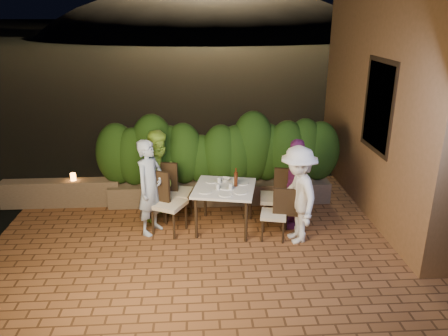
{
  "coord_description": "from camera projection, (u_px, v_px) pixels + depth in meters",
  "views": [
    {
      "loc": [
        -0.22,
        -5.46,
        3.49
      ],
      "look_at": [
        0.21,
        1.28,
        1.05
      ],
      "focal_mm": 35.0,
      "sensor_mm": 36.0,
      "label": 1
    }
  ],
  "objects": [
    {
      "name": "plate_ne",
      "position": [
        241.0,
        192.0,
        6.98
      ],
      "size": [
        0.22,
        0.22,
        0.01
      ],
      "primitive_type": "cylinder",
      "color": "white",
      "rests_on": "dining_table"
    },
    {
      "name": "parapet",
      "position": [
        61.0,
        193.0,
        8.23
      ],
      "size": [
        2.2,
        0.3,
        0.5
      ],
      "primitive_type": "cube",
      "color": "brown",
      "rests_on": "ground"
    },
    {
      "name": "ground",
      "position": [
        215.0,
        267.0,
        6.33
      ],
      "size": [
        400.0,
        400.0,
        0.0
      ],
      "primitive_type": "plane",
      "color": "black",
      "rests_on": "ground"
    },
    {
      "name": "window_pane",
      "position": [
        380.0,
        106.0,
        7.22
      ],
      "size": [
        0.08,
        1.0,
        1.4
      ],
      "primitive_type": "cube",
      "color": "black",
      "rests_on": "building_wall"
    },
    {
      "name": "chair_right_front",
      "position": [
        274.0,
        213.0,
        6.98
      ],
      "size": [
        0.48,
        0.48,
        0.87
      ],
      "primitive_type": null,
      "rotation": [
        0.0,
        0.0,
        2.92
      ],
      "color": "black",
      "rests_on": "ground"
    },
    {
      "name": "hedge",
      "position": [
        220.0,
        155.0,
        8.17
      ],
      "size": [
        4.0,
        0.7,
        1.1
      ],
      "primitive_type": null,
      "color": "#1B390F",
      "rests_on": "planter"
    },
    {
      "name": "chair_left_front",
      "position": [
        169.0,
        203.0,
        7.15
      ],
      "size": [
        0.66,
        0.66,
        1.05
      ],
      "primitive_type": null,
      "rotation": [
        0.0,
        0.0,
        -0.48
      ],
      "color": "black",
      "rests_on": "ground"
    },
    {
      "name": "glass_se",
      "position": [
        235.0,
        181.0,
        7.32
      ],
      "size": [
        0.06,
        0.06,
        0.11
      ],
      "primitive_type": "cylinder",
      "color": "silver",
      "rests_on": "dining_table"
    },
    {
      "name": "glass_nw",
      "position": [
        218.0,
        187.0,
        7.08
      ],
      "size": [
        0.06,
        0.06,
        0.1
      ],
      "primitive_type": "cylinder",
      "color": "silver",
      "rests_on": "dining_table"
    },
    {
      "name": "bowl",
      "position": [
        225.0,
        179.0,
        7.47
      ],
      "size": [
        0.23,
        0.23,
        0.04
      ],
      "primitive_type": "imported",
      "rotation": [
        0.0,
        0.0,
        -0.46
      ],
      "color": "white",
      "rests_on": "dining_table"
    },
    {
      "name": "chair_left_back",
      "position": [
        177.0,
        191.0,
        7.61
      ],
      "size": [
        0.57,
        0.57,
        1.04
      ],
      "primitive_type": null,
      "rotation": [
        0.0,
        0.0,
        -0.21
      ],
      "color": "black",
      "rests_on": "ground"
    },
    {
      "name": "plate_centre",
      "position": [
        226.0,
        187.0,
        7.16
      ],
      "size": [
        0.23,
        0.23,
        0.01
      ],
      "primitive_type": "cylinder",
      "color": "white",
      "rests_on": "dining_table"
    },
    {
      "name": "plate_se",
      "position": [
        241.0,
        183.0,
        7.35
      ],
      "size": [
        0.24,
        0.24,
        0.01
      ],
      "primitive_type": "cylinder",
      "color": "white",
      "rests_on": "dining_table"
    },
    {
      "name": "plate_nw",
      "position": [
        205.0,
        191.0,
        7.01
      ],
      "size": [
        0.22,
        0.22,
        0.01
      ],
      "primitive_type": "cylinder",
      "color": "white",
      "rests_on": "dining_table"
    },
    {
      "name": "chair_right_back",
      "position": [
        275.0,
        197.0,
        7.4
      ],
      "size": [
        0.54,
        0.54,
        1.04
      ],
      "primitive_type": null,
      "rotation": [
        0.0,
        0.0,
        3.0
      ],
      "color": "black",
      "rests_on": "ground"
    },
    {
      "name": "beer_bottle",
      "position": [
        236.0,
        177.0,
        7.17
      ],
      "size": [
        0.06,
        0.06,
        0.32
      ],
      "primitive_type": null,
      "color": "#451D0B",
      "rests_on": "dining_table"
    },
    {
      "name": "hill",
      "position": [
        211.0,
        65.0,
        64.12
      ],
      "size": [
        52.0,
        40.0,
        22.0
      ],
      "primitive_type": "ellipsoid",
      "color": "black",
      "rests_on": "ground"
    },
    {
      "name": "plate_front",
      "position": [
        226.0,
        194.0,
        6.89
      ],
      "size": [
        0.21,
        0.21,
        0.01
      ],
      "primitive_type": "cylinder",
      "color": "white",
      "rests_on": "dining_table"
    },
    {
      "name": "planter",
      "position": [
        220.0,
        191.0,
        8.43
      ],
      "size": [
        4.2,
        0.55,
        0.4
      ],
      "primitive_type": "cube",
      "color": "brown",
      "rests_on": "ground"
    },
    {
      "name": "diner_purple",
      "position": [
        296.0,
        183.0,
        7.29
      ],
      "size": [
        0.44,
        0.93,
        1.55
      ],
      "primitive_type": "imported",
      "rotation": [
        0.0,
        0.0,
        -1.5
      ],
      "color": "#722665",
      "rests_on": "ground"
    },
    {
      "name": "diner_green",
      "position": [
        160.0,
        175.0,
        7.59
      ],
      "size": [
        0.93,
        0.98,
        1.6
      ],
      "primitive_type": "imported",
      "rotation": [
        0.0,
        0.0,
        1.01
      ],
      "color": "#9BD041",
      "rests_on": "ground"
    },
    {
      "name": "terrace_floor",
      "position": [
        214.0,
        253.0,
        6.82
      ],
      "size": [
        7.0,
        6.0,
        0.15
      ],
      "primitive_type": "cube",
      "color": "brown",
      "rests_on": "ground"
    },
    {
      "name": "building_wall",
      "position": [
        416.0,
        71.0,
        7.57
      ],
      "size": [
        1.6,
        5.0,
        5.0
      ],
      "primitive_type": "cube",
      "color": "#916139",
      "rests_on": "ground"
    },
    {
      "name": "parapet_lamp",
      "position": [
        73.0,
        177.0,
        8.14
      ],
      "size": [
        0.1,
        0.1,
        0.14
      ],
      "primitive_type": "cylinder",
      "color": "orange",
      "rests_on": "parapet"
    },
    {
      "name": "glass_ne",
      "position": [
        231.0,
        187.0,
        7.07
      ],
      "size": [
        0.06,
        0.06,
        0.11
      ],
      "primitive_type": "cylinder",
      "color": "silver",
      "rests_on": "dining_table"
    },
    {
      "name": "dining_table",
      "position": [
        224.0,
        208.0,
        7.32
      ],
      "size": [
        1.16,
        1.16,
        0.75
      ],
      "primitive_type": null,
      "rotation": [
        0.0,
        0.0,
        -0.21
      ],
      "color": "white",
      "rests_on": "ground"
    },
    {
      "name": "diner_white",
      "position": [
        298.0,
        195.0,
        6.79
      ],
      "size": [
        0.75,
        1.1,
        1.58
      ],
      "primitive_type": "imported",
      "rotation": [
        0.0,
        0.0,
        -1.4
      ],
      "color": "white",
      "rests_on": "ground"
    },
    {
      "name": "plate_sw",
      "position": [
        211.0,
        181.0,
        7.42
      ],
      "size": [
        0.2,
        0.2,
        0.01
      ],
      "primitive_type": "cylinder",
      "color": "white",
      "rests_on": "dining_table"
    },
    {
      "name": "glass_sw",
      "position": [
        219.0,
        180.0,
        7.34
      ],
      "size": [
        0.06,
        0.06,
        0.11
      ],
      "primitive_type": "cylinder",
      "color": "silver",
      "rests_on": "dining_table"
    },
    {
      "name": "window_frame",
      "position": [
        380.0,
        106.0,
        7.22
      ],
      "size": [
        0.06,
        1.15,
        1.55
      ],
      "primitive_type": "cube",
      "color": "black",
      "rests_on": "building_wall"
    },
    {
      "name": "diner_blue",
      "position": [
        150.0,
        187.0,
        7.06
      ],
      "size": [
        0.62,
        0.7,
        1.6
      ],
      "primitive_type": "imported",
      "rotation": [
        0.0,
        0.0,
        1.05
      ],
      "color": "#9EB1CB",
      "rests_on": "ground"
    }
  ]
}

